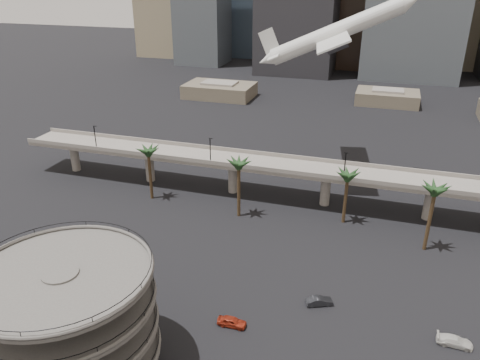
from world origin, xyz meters
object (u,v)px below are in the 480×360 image
(airborne_jet, at_px, (335,33))
(car_c, at_px, (455,341))
(car_a, at_px, (232,322))
(car_b, at_px, (319,301))
(parking_ramp, at_px, (68,315))
(overpass, at_px, (278,169))

(airborne_jet, bearing_deg, car_c, -73.75)
(car_a, distance_m, car_b, 14.73)
(airborne_jet, bearing_deg, car_b, -91.61)
(car_a, bearing_deg, parking_ramp, 130.72)
(parking_ramp, relative_size, car_b, 5.12)
(parking_ramp, bearing_deg, overpass, 77.57)
(parking_ramp, xyz_separation_m, car_c, (48.06, 20.65, -9.12))
(airborne_jet, xyz_separation_m, car_c, (26.88, -56.54, -34.66))
(airborne_jet, distance_m, car_b, 64.21)
(parking_ramp, height_order, car_c, parking_ramp)
(car_b, bearing_deg, car_a, 102.40)
(car_a, height_order, car_c, car_a)
(car_a, relative_size, car_c, 0.90)
(overpass, relative_size, car_c, 26.30)
(parking_ramp, height_order, car_a, parking_ramp)
(overpass, bearing_deg, airborne_jet, 65.82)
(car_a, xyz_separation_m, car_c, (31.58, 5.82, -0.04))
(overpass, distance_m, car_a, 44.79)
(overpass, height_order, car_a, overpass)
(overpass, xyz_separation_m, car_b, (15.29, -35.38, -6.63))
(parking_ramp, height_order, overpass, parking_ramp)
(parking_ramp, xyz_separation_m, car_b, (28.29, 23.62, -9.12))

